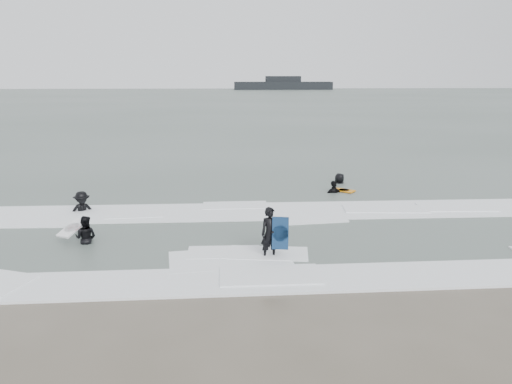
{
  "coord_description": "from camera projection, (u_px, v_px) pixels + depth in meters",
  "views": [
    {
      "loc": [
        -1.07,
        -12.92,
        5.42
      ],
      "look_at": [
        0.0,
        5.0,
        1.1
      ],
      "focal_mm": 35.0,
      "sensor_mm": 36.0,
      "label": 1
    }
  ],
  "objects": [
    {
      "name": "bodyboards",
      "position": [
        245.0,
        213.0,
        17.89
      ],
      "size": [
        11.35,
        8.95,
        1.25
      ],
      "color": "#10294C",
      "rests_on": "ground"
    },
    {
      "name": "ground",
      "position": [
        267.0,
        272.0,
        13.87
      ],
      "size": [
        320.0,
        320.0,
        0.0
      ],
      "primitive_type": "plane",
      "color": "brown",
      "rests_on": "ground"
    },
    {
      "name": "surfer_breaker",
      "position": [
        83.0,
        213.0,
        19.72
      ],
      "size": [
        1.28,
        1.05,
        1.73
      ],
      "primitive_type": "imported",
      "rotation": [
        0.0,
        0.0,
        0.43
      ],
      "color": "black",
      "rests_on": "ground"
    },
    {
      "name": "sea",
      "position": [
        232.0,
        102.0,
        91.5
      ],
      "size": [
        320.0,
        320.0,
        0.0
      ],
      "primitive_type": "plane",
      "color": "#47544C",
      "rests_on": "ground"
    },
    {
      "name": "surfer_right_far",
      "position": [
        339.0,
        184.0,
        24.78
      ],
      "size": [
        0.99,
        0.91,
        1.71
      ],
      "primitive_type": "imported",
      "rotation": [
        0.0,
        0.0,
        -2.57
      ],
      "color": "black",
      "rests_on": "ground"
    },
    {
      "name": "surfer_right_near",
      "position": [
        334.0,
        194.0,
        22.88
      ],
      "size": [
        1.1,
        0.7,
        1.75
      ],
      "primitive_type": "imported",
      "rotation": [
        0.0,
        0.0,
        -2.86
      ],
      "color": "black",
      "rests_on": "ground"
    },
    {
      "name": "vessel_horizon",
      "position": [
        283.0,
        85.0,
        158.74
      ],
      "size": [
        31.06,
        5.55,
        4.22
      ],
      "color": "black",
      "rests_on": "ground"
    },
    {
      "name": "surfer_centre",
      "position": [
        270.0,
        259.0,
        14.89
      ],
      "size": [
        0.66,
        0.51,
        1.6
      ],
      "primitive_type": "imported",
      "rotation": [
        0.0,
        0.0,
        0.23
      ],
      "color": "black",
      "rests_on": "ground"
    },
    {
      "name": "surfer_wading",
      "position": [
        86.0,
        244.0,
        16.17
      ],
      "size": [
        0.81,
        0.68,
        1.49
      ],
      "primitive_type": "imported",
      "rotation": [
        0.0,
        0.0,
        2.96
      ],
      "color": "black",
      "rests_on": "ground"
    },
    {
      "name": "surf_foam",
      "position": [
        258.0,
        230.0,
        17.45
      ],
      "size": [
        30.03,
        9.06,
        0.09
      ],
      "color": "white",
      "rests_on": "ground"
    }
  ]
}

